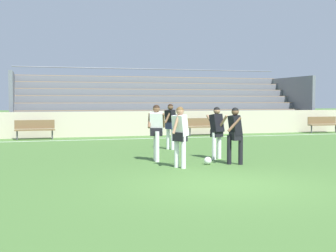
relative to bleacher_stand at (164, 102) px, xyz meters
name	(u,v)px	position (x,y,z in m)	size (l,w,h in m)	color
ground_plane	(225,185)	(-3.73, -17.52, -1.72)	(160.00, 160.00, 0.00)	#477033
field_line_sideline	(119,139)	(-3.73, -5.26, -1.72)	(44.00, 0.12, 0.01)	white
sideline_wall	(112,124)	(-3.73, -3.49, -1.09)	(48.00, 0.16, 1.26)	beige
bleacher_stand	(164,102)	(0.00, 0.00, 0.00)	(17.34, 5.36, 3.87)	#897051
bench_near_wall_gap	(204,125)	(0.88, -4.34, -1.17)	(1.80, 0.40, 0.90)	brown
bench_far_right	(35,128)	(-7.48, -4.34, -1.17)	(1.80, 0.40, 0.90)	brown
bench_centre_sideline	(323,123)	(8.00, -4.34, -1.17)	(1.80, 0.40, 0.90)	brown
player_white_trailing_run	(180,132)	(-3.87, -14.87, -0.74)	(0.58, 0.48, 1.65)	white
player_dark_wide_left	(235,131)	(-2.17, -14.67, -0.76)	(0.63, 0.44, 1.62)	black
player_white_pressing_high	(156,128)	(-4.11, -13.37, -0.71)	(0.60, 0.48, 1.69)	white
player_dark_overlapping	(170,122)	(-2.75, -10.33, -0.71)	(0.61, 0.48, 1.69)	white
player_dark_deep_cover	(217,128)	(-2.19, -13.39, -0.77)	(0.49, 0.69, 1.61)	white
soccer_ball	(208,161)	(-2.91, -14.48, -1.61)	(0.22, 0.22, 0.22)	white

